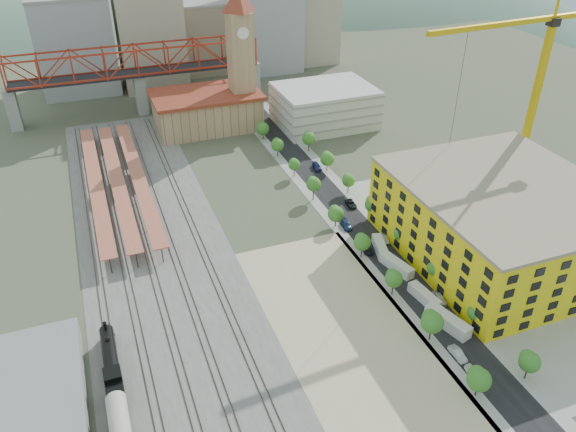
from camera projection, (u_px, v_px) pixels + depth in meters
name	position (u px, v px, depth m)	size (l,w,h in m)	color
ground	(306.00, 244.00, 141.59)	(400.00, 400.00, 0.00)	#474C38
ballast_strip	(151.00, 236.00, 144.65)	(36.00, 165.00, 0.06)	#605E59
dirt_lot	(346.00, 330.00, 115.37)	(28.00, 67.00, 0.06)	tan
street_asphalt	(338.00, 204.00, 158.29)	(12.00, 170.00, 0.06)	black
sidewalk_west	(320.00, 208.00, 156.64)	(3.00, 170.00, 0.04)	gray
sidewalk_east	(355.00, 201.00, 159.95)	(3.00, 170.00, 0.04)	gray
construction_pad	(504.00, 250.00, 139.22)	(50.00, 90.00, 0.06)	gray
rail_tracks	(144.00, 237.00, 144.04)	(26.56, 160.00, 0.18)	#382B23
platform_canopies	(117.00, 179.00, 162.87)	(16.00, 80.00, 4.12)	#B55C45
station_hall	(207.00, 110.00, 201.64)	(38.00, 24.00, 13.10)	tan
clock_tower	(240.00, 46.00, 192.31)	(12.00, 12.00, 52.00)	tan
parking_garage	(325.00, 106.00, 204.27)	(34.00, 26.00, 14.00)	silver
truss_bridge	(137.00, 64.00, 207.44)	(94.00, 9.60, 25.60)	gray
construction_building	(501.00, 221.00, 133.36)	(44.60, 50.60, 18.80)	yellow
warehouse	(18.00, 403.00, 96.63)	(22.00, 32.00, 5.00)	gray
street_trees	(354.00, 222.00, 150.37)	(15.40, 124.40, 8.00)	#2E6A20
skyline	(199.00, 24.00, 244.73)	(133.00, 46.00, 60.00)	#9EA0A3
distant_hills	(225.00, 129.00, 403.63)	(647.00, 264.00, 227.00)	#4C6B59
locomotive	(112.00, 367.00, 103.79)	(3.07, 23.71, 5.93)	black
tower_crane	(532.00, 72.00, 147.80)	(53.18, 5.72, 56.80)	gold
site_trailer_a	(448.00, 321.00, 115.43)	(2.72, 10.35, 2.83)	silver
site_trailer_b	(424.00, 296.00, 122.50)	(2.32, 8.82, 2.41)	silver
site_trailer_c	(397.00, 266.00, 131.82)	(2.42, 9.21, 2.52)	silver
site_trailer_d	(380.00, 247.00, 138.37)	(2.32, 8.82, 2.41)	silver
car_0	(474.00, 373.00, 104.52)	(1.74, 4.33, 1.48)	white
car_1	(458.00, 354.00, 108.62)	(1.60, 4.59, 1.51)	#AFAFB4
car_2	(367.00, 249.00, 138.70)	(2.31, 5.02, 1.40)	black
car_3	(346.00, 225.00, 147.89)	(2.09, 5.15, 1.50)	navy
car_4	(440.00, 299.00, 122.46)	(1.90, 4.72, 1.61)	silver
car_5	(384.00, 239.00, 142.36)	(1.51, 4.32, 1.42)	#A2A1A6
car_6	(351.00, 204.00, 157.20)	(2.27, 4.93, 1.37)	black
car_7	(317.00, 167.00, 176.34)	(2.20, 5.42, 1.57)	navy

